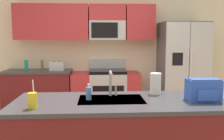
# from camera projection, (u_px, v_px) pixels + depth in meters

# --- Properties ---
(kitchen_wall_unit) EXTENTS (5.20, 0.43, 2.60)m
(kitchen_wall_unit) POSITION_uv_depth(u_px,v_px,m) (101.00, 41.00, 5.22)
(kitchen_wall_unit) COLOR beige
(kitchen_wall_unit) RESTS_ON ground
(back_counter) EXTENTS (1.33, 0.63, 0.90)m
(back_counter) POSITION_uv_depth(u_px,v_px,m) (39.00, 92.00, 4.99)
(back_counter) COLOR maroon
(back_counter) RESTS_ON ground
(range_oven) EXTENTS (1.36, 0.61, 1.10)m
(range_oven) POSITION_uv_depth(u_px,v_px,m) (106.00, 92.00, 5.07)
(range_oven) COLOR #B7BABF
(range_oven) RESTS_ON ground
(refrigerator) EXTENTS (0.90, 0.76, 1.85)m
(refrigerator) POSITION_uv_depth(u_px,v_px,m) (182.00, 68.00, 5.03)
(refrigerator) COLOR #4C4F54
(refrigerator) RESTS_ON ground
(toaster) EXTENTS (0.28, 0.16, 0.18)m
(toaster) POSITION_uv_depth(u_px,v_px,m) (57.00, 66.00, 4.90)
(toaster) COLOR #B7BABF
(toaster) RESTS_ON back_counter
(pepper_mill) EXTENTS (0.05, 0.05, 0.21)m
(pepper_mill) POSITION_uv_depth(u_px,v_px,m) (42.00, 65.00, 4.93)
(pepper_mill) COLOR brown
(pepper_mill) RESTS_ON back_counter
(bottle_teal) EXTENTS (0.07, 0.07, 0.21)m
(bottle_teal) POSITION_uv_depth(u_px,v_px,m) (26.00, 65.00, 4.88)
(bottle_teal) COLOR teal
(bottle_teal) RESTS_ON back_counter
(sink_faucet) EXTENTS (0.08, 0.21, 0.28)m
(sink_faucet) POSITION_uv_depth(u_px,v_px,m) (111.00, 81.00, 2.72)
(sink_faucet) COLOR #B7BABF
(sink_faucet) RESTS_ON island_counter
(drink_cup_yellow) EXTENTS (0.08, 0.08, 0.26)m
(drink_cup_yellow) POSITION_uv_depth(u_px,v_px,m) (32.00, 100.00, 2.26)
(drink_cup_yellow) COLOR yellow
(drink_cup_yellow) RESTS_ON island_counter
(soap_dispenser) EXTENTS (0.06, 0.06, 0.17)m
(soap_dispenser) POSITION_uv_depth(u_px,v_px,m) (89.00, 93.00, 2.58)
(soap_dispenser) COLOR #4C8CD8
(soap_dispenser) RESTS_ON island_counter
(paper_towel_roll) EXTENTS (0.12, 0.12, 0.24)m
(paper_towel_roll) POSITION_uv_depth(u_px,v_px,m) (156.00, 84.00, 2.84)
(paper_towel_roll) COLOR white
(paper_towel_roll) RESTS_ON island_counter
(backpack) EXTENTS (0.32, 0.22, 0.23)m
(backpack) POSITION_uv_depth(u_px,v_px,m) (203.00, 89.00, 2.53)
(backpack) COLOR blue
(backpack) RESTS_ON island_counter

